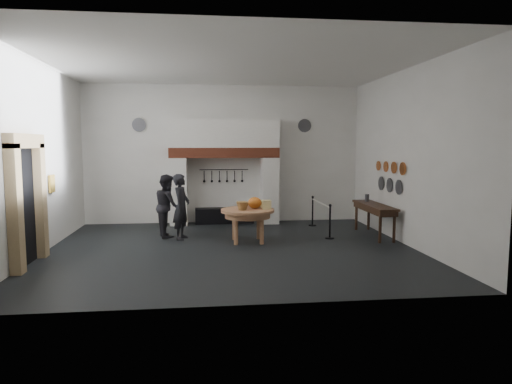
{
  "coord_description": "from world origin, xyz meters",
  "views": [
    {
      "loc": [
        -0.68,
        -11.09,
        2.58
      ],
      "look_at": [
        0.67,
        0.57,
        1.35
      ],
      "focal_mm": 32.0,
      "sensor_mm": 36.0,
      "label": 1
    }
  ],
  "objects": [
    {
      "name": "door_jamb_far",
      "position": [
        -4.38,
        -0.3,
        1.3
      ],
      "size": [
        0.22,
        0.3,
        2.6
      ],
      "primitive_type": "cube",
      "color": "tan",
      "rests_on": "floor"
    },
    {
      "name": "wall_back",
      "position": [
        0.0,
        4.0,
        2.25
      ],
      "size": [
        9.0,
        0.02,
        4.5
      ],
      "primitive_type": "cube",
      "color": "white",
      "rests_on": "floor"
    },
    {
      "name": "wall_plaque",
      "position": [
        -4.45,
        0.8,
        1.6
      ],
      "size": [
        0.05,
        0.34,
        0.44
      ],
      "primitive_type": "cube",
      "color": "gold",
      "rests_on": "wall_left"
    },
    {
      "name": "wicker_basket",
      "position": [
        0.32,
        0.62,
        0.98
      ],
      "size": [
        0.41,
        0.41,
        0.22
      ],
      "primitive_type": "cone",
      "rotation": [
        3.14,
        0.0,
        -0.33
      ],
      "color": "#A36E3C",
      "rests_on": "work_table"
    },
    {
      "name": "door_recess",
      "position": [
        -4.47,
        -1.0,
        1.25
      ],
      "size": [
        0.04,
        1.1,
        2.5
      ],
      "primitive_type": "cube",
      "color": "black",
      "rests_on": "floor"
    },
    {
      "name": "pewter_plate_back_right",
      "position": [
        2.7,
        3.96,
        3.2
      ],
      "size": [
        0.44,
        0.03,
        0.44
      ],
      "primitive_type": "cylinder",
      "rotation": [
        1.57,
        0.0,
        0.0
      ],
      "color": "#4C4C51",
      "rests_on": "wall_back"
    },
    {
      "name": "door_lintel",
      "position": [
        -4.38,
        -1.0,
        2.65
      ],
      "size": [
        0.22,
        1.7,
        0.3
      ],
      "primitive_type": "cube",
      "color": "tan",
      "rests_on": "door_jamb_near"
    },
    {
      "name": "pewter_plate_mid",
      "position": [
        4.46,
        1.0,
        1.45
      ],
      "size": [
        0.03,
        0.4,
        0.4
      ],
      "primitive_type": "cylinder",
      "rotation": [
        0.0,
        1.57,
        0.0
      ],
      "color": "#4C4C51",
      "rests_on": "wall_right"
    },
    {
      "name": "utensil_rail",
      "position": [
        0.0,
        3.92,
        1.75
      ],
      "size": [
        1.6,
        0.02,
        0.02
      ],
      "primitive_type": "cylinder",
      "rotation": [
        0.0,
        1.57,
        0.0
      ],
      "color": "black",
      "rests_on": "wall_back"
    },
    {
      "name": "side_table",
      "position": [
        4.1,
        1.16,
        0.87
      ],
      "size": [
        0.55,
        2.2,
        0.06
      ],
      "primitive_type": "cube",
      "color": "#382214",
      "rests_on": "floor"
    },
    {
      "name": "barrier_post_near",
      "position": [
        2.76,
        0.92,
        0.45
      ],
      "size": [
        0.05,
        0.05,
        0.9
      ],
      "primitive_type": "cylinder",
      "color": "black",
      "rests_on": "floor"
    },
    {
      "name": "cheese_block_small",
      "position": [
        0.95,
        1.02,
        0.97
      ],
      "size": [
        0.18,
        0.18,
        0.2
      ],
      "primitive_type": "cube",
      "color": "#FAEB95",
      "rests_on": "work_table"
    },
    {
      "name": "copper_pan_a",
      "position": [
        4.46,
        0.2,
        1.95
      ],
      "size": [
        0.03,
        0.34,
        0.34
      ],
      "primitive_type": "cylinder",
      "rotation": [
        0.0,
        1.57,
        0.0
      ],
      "color": "#C6662D",
      "rests_on": "wall_right"
    },
    {
      "name": "cheese_block_big",
      "position": [
        0.97,
        0.72,
        0.99
      ],
      "size": [
        0.22,
        0.22,
        0.24
      ],
      "primitive_type": "cube",
      "color": "#E8D58A",
      "rests_on": "work_table"
    },
    {
      "name": "hearth_brick_band",
      "position": [
        0.0,
        3.65,
        2.31
      ],
      "size": [
        3.5,
        0.72,
        0.32
      ],
      "primitive_type": "cube",
      "color": "#9E442B",
      "rests_on": "chimney_pier_left"
    },
    {
      "name": "pewter_plate_back_left",
      "position": [
        -2.7,
        3.96,
        3.2
      ],
      "size": [
        0.44,
        0.03,
        0.44
      ],
      "primitive_type": "cylinder",
      "rotation": [
        1.57,
        0.0,
        0.0
      ],
      "color": "#4C4C51",
      "rests_on": "wall_back"
    },
    {
      "name": "pewter_plate_left",
      "position": [
        4.46,
        0.4,
        1.45
      ],
      "size": [
        0.03,
        0.4,
        0.4
      ],
      "primitive_type": "cylinder",
      "rotation": [
        0.0,
        1.57,
        0.0
      ],
      "color": "#4C4C51",
      "rests_on": "wall_right"
    },
    {
      "name": "wall_right",
      "position": [
        4.5,
        0.0,
        2.25
      ],
      "size": [
        0.02,
        8.0,
        4.5
      ],
      "primitive_type": "cube",
      "color": "white",
      "rests_on": "floor"
    },
    {
      "name": "ceiling",
      "position": [
        0.0,
        0.0,
        4.5
      ],
      "size": [
        9.0,
        8.0,
        0.02
      ],
      "primitive_type": "cube",
      "color": "silver",
      "rests_on": "wall_back"
    },
    {
      "name": "iron_range",
      "position": [
        0.0,
        3.72,
        0.25
      ],
      "size": [
        1.9,
        0.45,
        0.5
      ],
      "primitive_type": "cube",
      "color": "black",
      "rests_on": "floor"
    },
    {
      "name": "chimney_pier_right",
      "position": [
        1.48,
        3.65,
        1.07
      ],
      "size": [
        0.55,
        0.7,
        2.15
      ],
      "primitive_type": "cube",
      "color": "silver",
      "rests_on": "floor"
    },
    {
      "name": "wall_front",
      "position": [
        0.0,
        -4.0,
        2.25
      ],
      "size": [
        9.0,
        0.02,
        4.5
      ],
      "primitive_type": "cube",
      "color": "white",
      "rests_on": "floor"
    },
    {
      "name": "pewter_jug",
      "position": [
        4.1,
        1.76,
        1.01
      ],
      "size": [
        0.12,
        0.12,
        0.22
      ],
      "primitive_type": "cylinder",
      "color": "#48484D",
      "rests_on": "side_table"
    },
    {
      "name": "pumpkin",
      "position": [
        0.67,
        0.87,
        1.03
      ],
      "size": [
        0.36,
        0.36,
        0.31
      ],
      "primitive_type": "ellipsoid",
      "color": "orange",
      "rests_on": "work_table"
    },
    {
      "name": "door_jamb_near",
      "position": [
        -4.38,
        -1.7,
        1.3
      ],
      "size": [
        0.22,
        0.3,
        2.6
      ],
      "primitive_type": "cube",
      "color": "tan",
      "rests_on": "floor"
    },
    {
      "name": "floor",
      "position": [
        0.0,
        0.0,
        0.0
      ],
      "size": [
        9.0,
        8.0,
        0.02
      ],
      "primitive_type": "cube",
      "color": "black",
      "rests_on": "ground"
    },
    {
      "name": "copper_pan_b",
      "position": [
        4.46,
        0.75,
        1.95
      ],
      "size": [
        0.03,
        0.32,
        0.32
      ],
      "primitive_type": "cylinder",
      "rotation": [
        0.0,
        1.57,
        0.0
      ],
      "color": "#C6662D",
      "rests_on": "wall_right"
    },
    {
      "name": "work_table",
      "position": [
        0.47,
        0.77,
        0.84
      ],
      "size": [
        1.79,
        1.79,
        0.07
      ],
      "primitive_type": "cylinder",
      "rotation": [
        0.0,
        0.0,
        -0.33
      ],
      "color": "#A97950",
      "rests_on": "floor"
    },
    {
      "name": "bread_loaf",
      "position": [
        0.37,
        1.12,
        0.94
      ],
      "size": [
        0.31,
        0.18,
        0.13
      ],
      "primitive_type": "ellipsoid",
      "color": "olive",
      "rests_on": "work_table"
    },
    {
      "name": "visitor_far",
      "position": [
        -1.68,
        1.72,
        0.88
      ],
      "size": [
        0.84,
        0.98,
        1.75
      ],
      "primitive_type": "imported",
      "rotation": [
        0.0,
        0.0,
        1.81
      ],
      "color": "black",
      "rests_on": "floor"
    },
    {
      "name": "copper_pan_d",
      "position": [
        4.46,
        1.85,
        1.95
      ],
      "size": [
        0.03,
        0.28,
        0.28
      ],
      "primitive_type": "cylinder",
      "rotation": [
        0.0,
        1.57,
        0.0
      ],
      "color": "#C6662D",
      "rests_on": "wall_right"
    },
    {
      "name": "copper_pan_c",
      "position": [
        4.46,
        1.3,
        1.95
      ],
      "size": [
        0.03,
        0.3,
        0.3
      ],
      "primitive_type": "cylinder",
      "rotation": [
        0.0,
        1.57,
        0.0
      ],
      "color": "#C6662D",
      "rests_on": "wall_right"
    },
    {
      "name": "wall_left",
      "position": [
        -4.5,
        0.0,
        2.25
      ],
      "size": [
        0.02,
        8.0,
        4.5
      ],
      "primitive_type": "cube",
      "color": "white",
      "rests_on": "floor"
    },
    {
      "name": "barrier_rope",
      "position": [
        2.76,
        1.92,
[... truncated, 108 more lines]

